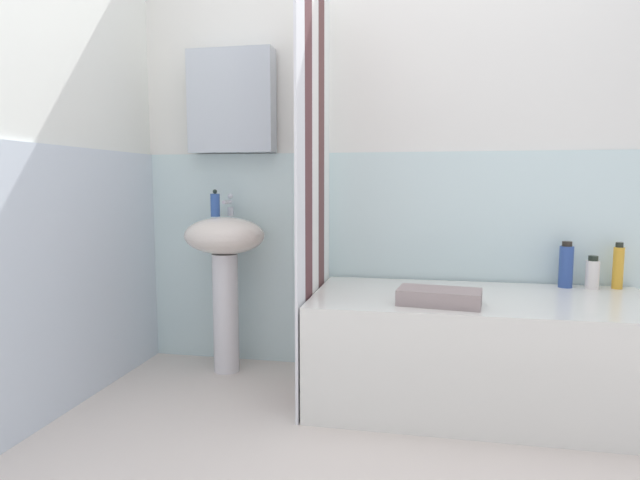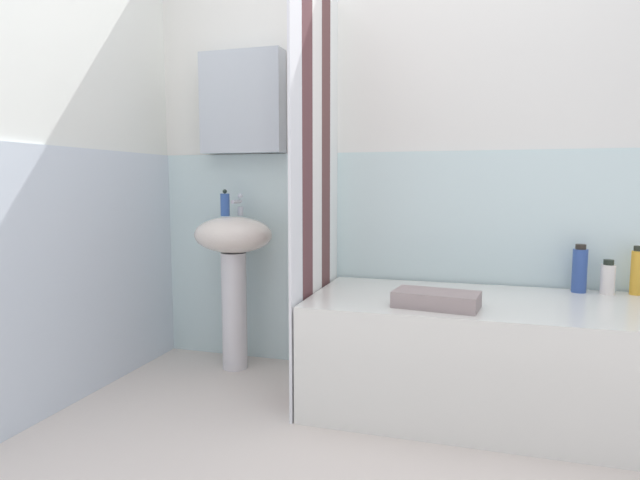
% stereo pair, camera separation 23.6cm
% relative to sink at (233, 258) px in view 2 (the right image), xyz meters
% --- Properties ---
extents(wall_back_tiled, '(3.60, 0.18, 2.40)m').
position_rel_sink_xyz_m(wall_back_tiled, '(0.95, 0.23, 0.51)').
color(wall_back_tiled, white).
rests_on(wall_back_tiled, ground_plane).
extents(wall_left_tiled, '(0.07, 1.81, 2.40)m').
position_rel_sink_xyz_m(wall_left_tiled, '(-0.56, -0.69, 0.49)').
color(wall_left_tiled, white).
rests_on(wall_left_tiled, ground_plane).
extents(sink, '(0.44, 0.34, 0.85)m').
position_rel_sink_xyz_m(sink, '(0.00, 0.00, 0.00)').
color(sink, silver).
rests_on(sink, ground_plane).
extents(faucet, '(0.03, 0.12, 0.12)m').
position_rel_sink_xyz_m(faucet, '(0.00, 0.08, 0.29)').
color(faucet, silver).
rests_on(faucet, sink).
extents(soap_dispenser, '(0.05, 0.05, 0.15)m').
position_rel_sink_xyz_m(soap_dispenser, '(-0.06, 0.04, 0.29)').
color(soap_dispenser, '#3155A2').
rests_on(soap_dispenser, sink).
extents(bathtub, '(1.55, 0.76, 0.51)m').
position_rel_sink_xyz_m(bathtub, '(1.33, -0.19, -0.37)').
color(bathtub, silver).
rests_on(bathtub, ground_plane).
extents(shower_curtain, '(0.01, 0.76, 2.00)m').
position_rel_sink_xyz_m(shower_curtain, '(0.53, -0.19, 0.38)').
color(shower_curtain, white).
rests_on(shower_curtain, ground_plane).
extents(lotion_bottle, '(0.05, 0.05, 0.23)m').
position_rel_sink_xyz_m(lotion_bottle, '(2.00, 0.13, -0.00)').
color(lotion_bottle, gold).
rests_on(lotion_bottle, bathtub).
extents(conditioner_bottle, '(0.06, 0.06, 0.16)m').
position_rel_sink_xyz_m(conditioner_bottle, '(1.88, 0.10, -0.03)').
color(conditioner_bottle, white).
rests_on(conditioner_bottle, bathtub).
extents(body_wash_bottle, '(0.07, 0.07, 0.23)m').
position_rel_sink_xyz_m(body_wash_bottle, '(1.76, 0.11, -0.00)').
color(body_wash_bottle, '#2F4D97').
rests_on(body_wash_bottle, bathtub).
extents(towel_folded, '(0.37, 0.23, 0.07)m').
position_rel_sink_xyz_m(towel_folded, '(1.13, -0.40, -0.08)').
color(towel_folded, gray).
rests_on(towel_folded, bathtub).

